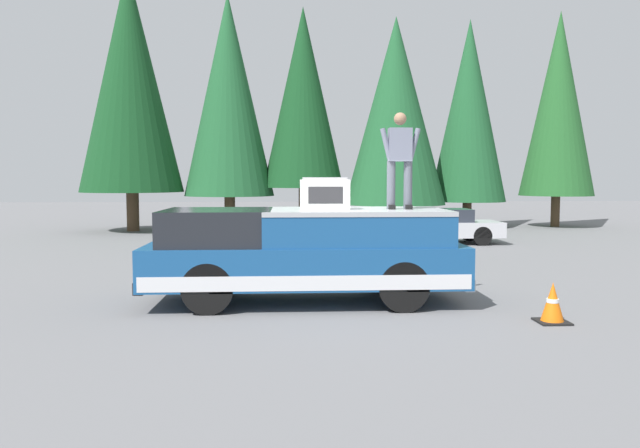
{
  "coord_description": "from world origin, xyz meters",
  "views": [
    {
      "loc": [
        -10.7,
        0.99,
        2.2
      ],
      "look_at": [
        0.43,
        0.36,
        1.35
      ],
      "focal_mm": 34.04,
      "sensor_mm": 36.0,
      "label": 1
    }
  ],
  "objects_px": {
    "pickup_truck": "(305,253)",
    "parked_car_silver": "(439,226)",
    "compressor_unit": "(324,194)",
    "traffic_cone": "(553,304)",
    "person_on_truck_bed": "(400,158)"
  },
  "relations": [
    {
      "from": "compressor_unit",
      "to": "pickup_truck",
      "type": "bearing_deg",
      "value": 80.37
    },
    {
      "from": "compressor_unit",
      "to": "traffic_cone",
      "type": "bearing_deg",
      "value": -116.7
    },
    {
      "from": "person_on_truck_bed",
      "to": "parked_car_silver",
      "type": "xyz_separation_m",
      "value": [
        9.41,
        -3.12,
        -1.97
      ]
    },
    {
      "from": "person_on_truck_bed",
      "to": "traffic_cone",
      "type": "xyz_separation_m",
      "value": [
        -1.72,
        -2.04,
        -2.26
      ]
    },
    {
      "from": "traffic_cone",
      "to": "compressor_unit",
      "type": "bearing_deg",
      "value": 63.3
    },
    {
      "from": "parked_car_silver",
      "to": "person_on_truck_bed",
      "type": "bearing_deg",
      "value": 161.66
    },
    {
      "from": "parked_car_silver",
      "to": "pickup_truck",
      "type": "bearing_deg",
      "value": 152.95
    },
    {
      "from": "pickup_truck",
      "to": "parked_car_silver",
      "type": "relative_size",
      "value": 1.35
    },
    {
      "from": "person_on_truck_bed",
      "to": "parked_car_silver",
      "type": "distance_m",
      "value": 10.11
    },
    {
      "from": "parked_car_silver",
      "to": "traffic_cone",
      "type": "distance_m",
      "value": 11.19
    },
    {
      "from": "person_on_truck_bed",
      "to": "traffic_cone",
      "type": "height_order",
      "value": "person_on_truck_bed"
    },
    {
      "from": "pickup_truck",
      "to": "compressor_unit",
      "type": "xyz_separation_m",
      "value": [
        -0.06,
        -0.34,
        1.05
      ]
    },
    {
      "from": "pickup_truck",
      "to": "parked_car_silver",
      "type": "bearing_deg",
      "value": -27.05
    },
    {
      "from": "pickup_truck",
      "to": "parked_car_silver",
      "type": "xyz_separation_m",
      "value": [
        9.38,
        -4.79,
        -0.29
      ]
    },
    {
      "from": "compressor_unit",
      "to": "traffic_cone",
      "type": "xyz_separation_m",
      "value": [
        -1.7,
        -3.37,
        -1.64
      ]
    }
  ]
}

